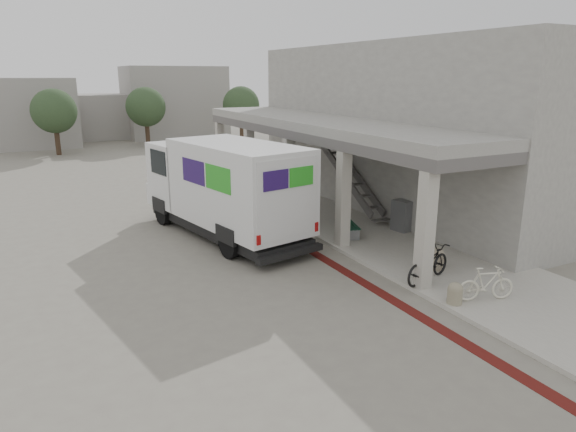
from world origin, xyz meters
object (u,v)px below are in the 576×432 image
bicycle_cream (486,284)px  bicycle_black (428,264)px  utility_cabinet (402,215)px  fedex_truck (223,186)px  bench (348,225)px

bicycle_cream → bicycle_black: bearing=33.6°
utility_cabinet → fedex_truck: bearing=145.2°
bench → bicycle_black: size_ratio=1.00×
bench → bicycle_cream: size_ratio=1.29×
bench → bicycle_cream: (-0.04, -6.44, 0.13)m
fedex_truck → bench: bearing=-40.0°
fedex_truck → utility_cabinet: size_ratio=7.44×
bench → bicycle_cream: 6.44m
utility_cabinet → bicycle_cream: size_ratio=0.76×
bench → utility_cabinet: 2.11m
fedex_truck → bench: fedex_truck is taller
fedex_truck → bench: size_ratio=4.38×
bicycle_black → bicycle_cream: bicycle_black is taller
bench → utility_cabinet: bearing=1.3°
fedex_truck → bicycle_cream: (3.90, -8.62, -1.28)m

